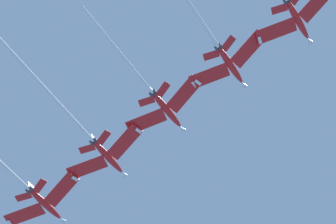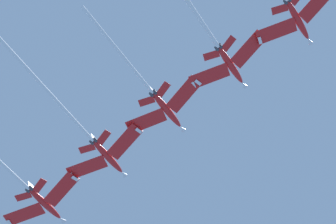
% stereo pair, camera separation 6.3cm
% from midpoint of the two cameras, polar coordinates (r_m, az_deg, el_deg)
% --- Properties ---
extents(jet_far_left, '(36.81, 20.13, 19.00)m').
position_cam_midpoint_polar(jet_far_left, '(158.19, -11.40, -6.57)').
color(jet_far_left, red).
extents(jet_inner_left, '(43.11, 20.13, 22.63)m').
position_cam_midpoint_polar(jet_inner_left, '(152.33, -6.57, -2.15)').
color(jet_inner_left, red).
extents(jet_centre, '(36.23, 20.12, 18.09)m').
position_cam_midpoint_polar(jet_centre, '(151.25, -1.01, 1.28)').
color(jet_centre, red).
extents(jet_inner_right, '(37.68, 20.12, 19.94)m').
position_cam_midpoint_polar(jet_inner_right, '(149.03, 4.00, 5.85)').
color(jet_inner_right, red).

